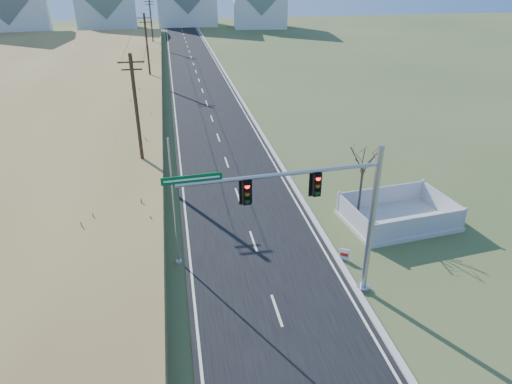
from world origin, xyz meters
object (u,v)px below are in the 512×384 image
fence_enclosure (398,218)px  bare_tree (364,159)px  flagpole (175,217)px  traffic_signal_mast (334,212)px  open_sign (344,254)px

fence_enclosure → bare_tree: 4.45m
bare_tree → flagpole: bearing=-165.8°
traffic_signal_mast → open_sign: size_ratio=14.12×
open_sign → bare_tree: 6.15m
open_sign → flagpole: 9.25m
traffic_signal_mast → fence_enclosure: 9.87m
fence_enclosure → open_sign: (-4.72, -3.26, 0.07)m
fence_enclosure → bare_tree: (-2.22, 1.00, 3.73)m
flagpole → bare_tree: bearing=14.2°
open_sign → flagpole: bearing=-156.9°
traffic_signal_mast → fence_enclosure: size_ratio=1.37×
open_sign → bare_tree: bearing=91.7°
open_sign → fence_enclosure: bearing=66.8°
open_sign → bare_tree: bare_tree is taller
bare_tree → open_sign: bearing=-120.4°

